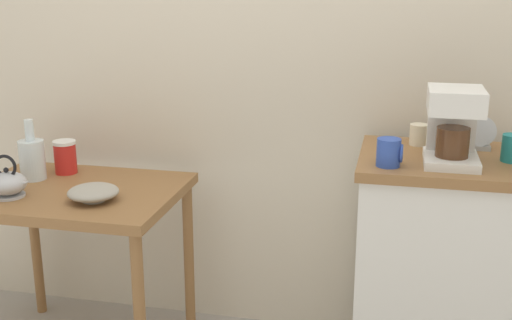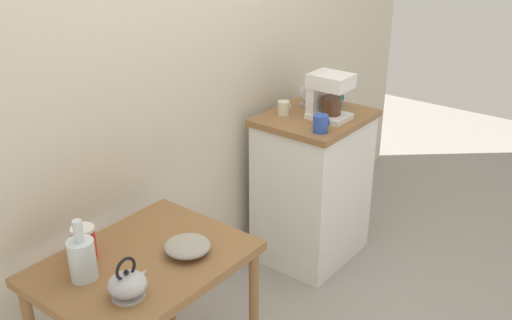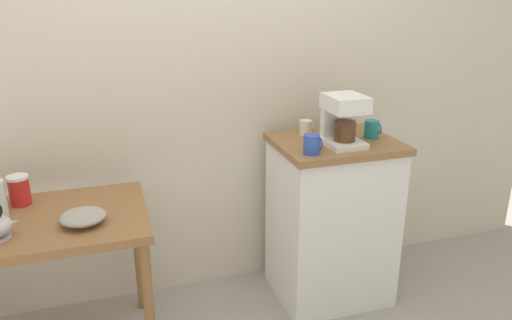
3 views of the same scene
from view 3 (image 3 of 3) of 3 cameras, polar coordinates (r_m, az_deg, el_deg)
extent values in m
plane|color=gray|center=(2.79, -4.90, -17.98)|extent=(8.00, 8.00, 0.00)
cube|color=beige|center=(2.69, -5.82, 13.10)|extent=(4.40, 0.10, 2.80)
cube|color=olive|center=(2.36, -22.68, -6.57)|extent=(0.83, 0.63, 0.04)
cylinder|color=olive|center=(2.30, -12.21, -16.85)|extent=(0.04, 0.04, 0.69)
cylinder|color=olive|center=(2.76, -13.48, -10.28)|extent=(0.04, 0.04, 0.69)
cube|color=white|center=(2.81, 8.66, -7.17)|extent=(0.60, 0.50, 0.89)
cube|color=olive|center=(2.64, 9.16, 1.89)|extent=(0.63, 0.53, 0.04)
cylinder|color=#9E998C|center=(2.24, -19.30, -6.90)|extent=(0.09, 0.09, 0.01)
ellipsoid|color=#9E998C|center=(2.23, -19.38, -6.20)|extent=(0.19, 0.19, 0.05)
cone|color=#B2B5BA|center=(2.22, -26.42, -6.57)|extent=(0.07, 0.03, 0.05)
cylinder|color=red|center=(2.52, -25.66, -3.32)|extent=(0.09, 0.09, 0.13)
cylinder|color=white|center=(2.50, -25.89, -1.82)|extent=(0.10, 0.10, 0.01)
cube|color=white|center=(2.54, 10.03, 1.98)|extent=(0.18, 0.22, 0.03)
cube|color=white|center=(2.59, 9.31, 4.95)|extent=(0.16, 0.05, 0.26)
cube|color=white|center=(2.49, 10.30, 6.49)|extent=(0.18, 0.22, 0.08)
cylinder|color=#4C2D19|center=(2.52, 10.22, 3.33)|extent=(0.11, 0.11, 0.10)
cylinder|color=#2D4CAD|center=(2.38, 6.43, 1.81)|extent=(0.08, 0.08, 0.09)
torus|color=#2D4CAD|center=(2.40, 7.35, 1.90)|extent=(0.01, 0.06, 0.06)
cylinder|color=teal|center=(2.70, 13.21, 3.50)|extent=(0.08, 0.08, 0.09)
torus|color=teal|center=(2.72, 13.95, 3.56)|extent=(0.01, 0.06, 0.06)
cylinder|color=beige|center=(2.70, 5.75, 3.76)|extent=(0.07, 0.07, 0.08)
torus|color=beige|center=(2.72, 6.46, 3.82)|extent=(0.01, 0.05, 0.05)
cube|color=#B2B5BA|center=(2.79, 9.99, 3.39)|extent=(0.08, 0.06, 0.02)
cylinder|color=#B2B5BA|center=(2.77, 10.06, 4.57)|extent=(0.11, 0.05, 0.11)
cylinder|color=black|center=(2.77, 10.08, 4.56)|extent=(0.10, 0.04, 0.09)
camera|label=1|loc=(0.98, 72.72, -3.07)|focal=44.95mm
camera|label=2|loc=(1.68, -92.20, 12.97)|focal=40.90mm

